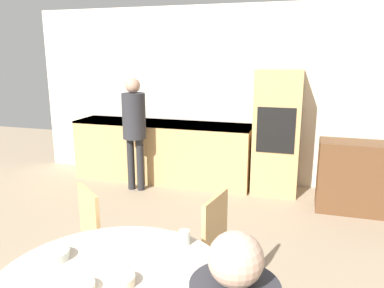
# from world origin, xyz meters

# --- Properties ---
(wall_back) EXTENTS (6.51, 0.05, 2.60)m
(wall_back) POSITION_xyz_m (0.00, 5.46, 1.30)
(wall_back) COLOR silver
(wall_back) RESTS_ON ground_plane
(kitchen_counter) EXTENTS (2.70, 0.60, 0.91)m
(kitchen_counter) POSITION_xyz_m (-1.05, 5.11, 0.47)
(kitchen_counter) COLOR tan
(kitchen_counter) RESTS_ON ground_plane
(oven_unit) EXTENTS (0.61, 0.59, 1.71)m
(oven_unit) POSITION_xyz_m (0.64, 5.12, 0.85)
(oven_unit) COLOR tan
(oven_unit) RESTS_ON ground_plane
(sideboard) EXTENTS (1.10, 0.45, 0.88)m
(sideboard) POSITION_xyz_m (1.75, 4.70, 0.44)
(sideboard) COLOR brown
(sideboard) RESTS_ON ground_plane
(chair_far_left) EXTENTS (0.56, 0.56, 0.94)m
(chair_far_left) POSITION_xyz_m (-0.55, 2.11, 0.53)
(chair_far_left) COLOR tan
(chair_far_left) RESTS_ON ground_plane
(chair_far_right) EXTENTS (0.47, 0.47, 0.94)m
(chair_far_right) POSITION_xyz_m (0.34, 2.34, 0.53)
(chair_far_right) COLOR tan
(chair_far_right) RESTS_ON ground_plane
(person_standing) EXTENTS (0.32, 0.32, 1.59)m
(person_standing) POSITION_xyz_m (-1.27, 4.61, 0.99)
(person_standing) COLOR #262628
(person_standing) RESTS_ON ground_plane
(cup) EXTENTS (0.07, 0.07, 0.09)m
(cup) POSITION_xyz_m (0.33, 1.95, 0.80)
(cup) COLOR silver
(cup) RESTS_ON dining_table
(bowl_near) EXTENTS (0.16, 0.16, 0.04)m
(bowl_near) POSITION_xyz_m (-0.03, 1.35, 0.78)
(bowl_near) COLOR silver
(bowl_near) RESTS_ON dining_table
(bowl_centre) EXTENTS (0.17, 0.17, 0.05)m
(bowl_centre) POSITION_xyz_m (-0.34, 1.58, 0.78)
(bowl_centre) COLOR silver
(bowl_centre) RESTS_ON dining_table
(bowl_far) EXTENTS (0.15, 0.15, 0.05)m
(bowl_far) POSITION_xyz_m (0.15, 1.46, 0.78)
(bowl_far) COLOR beige
(bowl_far) RESTS_ON dining_table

